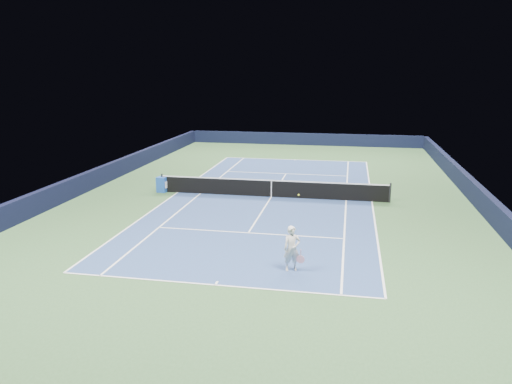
# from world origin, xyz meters

# --- Properties ---
(ground) EXTENTS (40.00, 40.00, 0.00)m
(ground) POSITION_xyz_m (0.00, 0.00, 0.00)
(ground) COLOR #30522D
(ground) RESTS_ON ground
(wall_far) EXTENTS (22.00, 0.35, 1.10)m
(wall_far) POSITION_xyz_m (0.00, 19.82, 0.55)
(wall_far) COLOR black
(wall_far) RESTS_ON ground
(wall_right) EXTENTS (0.35, 40.00, 1.10)m
(wall_right) POSITION_xyz_m (10.82, 0.00, 0.55)
(wall_right) COLOR black
(wall_right) RESTS_ON ground
(wall_left) EXTENTS (0.35, 40.00, 1.10)m
(wall_left) POSITION_xyz_m (-10.82, 0.00, 0.55)
(wall_left) COLOR black
(wall_left) RESTS_ON ground
(court_surface) EXTENTS (10.97, 23.77, 0.01)m
(court_surface) POSITION_xyz_m (0.00, 0.00, 0.00)
(court_surface) COLOR navy
(court_surface) RESTS_ON ground
(baseline_far) EXTENTS (10.97, 0.08, 0.00)m
(baseline_far) POSITION_xyz_m (0.00, 11.88, 0.01)
(baseline_far) COLOR white
(baseline_far) RESTS_ON ground
(baseline_near) EXTENTS (10.97, 0.08, 0.00)m
(baseline_near) POSITION_xyz_m (0.00, -11.88, 0.01)
(baseline_near) COLOR white
(baseline_near) RESTS_ON ground
(sideline_doubles_right) EXTENTS (0.08, 23.77, 0.00)m
(sideline_doubles_right) POSITION_xyz_m (5.49, 0.00, 0.01)
(sideline_doubles_right) COLOR white
(sideline_doubles_right) RESTS_ON ground
(sideline_doubles_left) EXTENTS (0.08, 23.77, 0.00)m
(sideline_doubles_left) POSITION_xyz_m (-5.49, 0.00, 0.01)
(sideline_doubles_left) COLOR white
(sideline_doubles_left) RESTS_ON ground
(sideline_singles_right) EXTENTS (0.08, 23.77, 0.00)m
(sideline_singles_right) POSITION_xyz_m (4.12, 0.00, 0.01)
(sideline_singles_right) COLOR white
(sideline_singles_right) RESTS_ON ground
(sideline_singles_left) EXTENTS (0.08, 23.77, 0.00)m
(sideline_singles_left) POSITION_xyz_m (-4.12, 0.00, 0.01)
(sideline_singles_left) COLOR white
(sideline_singles_left) RESTS_ON ground
(service_line_far) EXTENTS (8.23, 0.08, 0.00)m
(service_line_far) POSITION_xyz_m (0.00, 6.40, 0.01)
(service_line_far) COLOR white
(service_line_far) RESTS_ON ground
(service_line_near) EXTENTS (8.23, 0.08, 0.00)m
(service_line_near) POSITION_xyz_m (0.00, -6.40, 0.01)
(service_line_near) COLOR white
(service_line_near) RESTS_ON ground
(center_service_line) EXTENTS (0.08, 12.80, 0.00)m
(center_service_line) POSITION_xyz_m (0.00, 0.00, 0.01)
(center_service_line) COLOR white
(center_service_line) RESTS_ON ground
(center_mark_far) EXTENTS (0.08, 0.30, 0.00)m
(center_mark_far) POSITION_xyz_m (0.00, 11.73, 0.01)
(center_mark_far) COLOR white
(center_mark_far) RESTS_ON ground
(center_mark_near) EXTENTS (0.08, 0.30, 0.00)m
(center_mark_near) POSITION_xyz_m (0.00, -11.73, 0.01)
(center_mark_near) COLOR white
(center_mark_near) RESTS_ON ground
(tennis_net) EXTENTS (12.90, 0.10, 1.07)m
(tennis_net) POSITION_xyz_m (0.00, 0.00, 0.50)
(tennis_net) COLOR black
(tennis_net) RESTS_ON ground
(sponsor_cube) EXTENTS (0.64, 0.58, 0.88)m
(sponsor_cube) POSITION_xyz_m (-6.40, -0.02, 0.44)
(sponsor_cube) COLOR blue
(sponsor_cube) RESTS_ON ground
(tennis_player) EXTENTS (0.81, 1.32, 2.55)m
(tennis_player) POSITION_xyz_m (2.34, -10.17, 0.82)
(tennis_player) COLOR silver
(tennis_player) RESTS_ON ground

